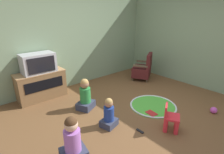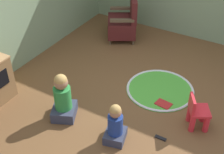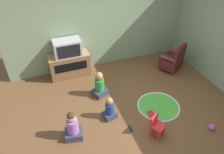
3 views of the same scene
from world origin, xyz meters
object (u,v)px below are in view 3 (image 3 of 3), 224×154
television (67,48)px  toy_ball (212,127)px  child_watching_left (110,109)px  child_watching_right (73,127)px  black_armchair (173,60)px  remote_control (130,129)px  book (151,114)px  child_watching_center (100,85)px  yellow_kid_chair (157,127)px  tv_cabinet (70,65)px

television → toy_ball: television is taller
child_watching_left → child_watching_right: size_ratio=0.82×
child_watching_right → child_watching_left: bearing=26.9°
black_armchair → child_watching_left: 2.67m
toy_ball → remote_control: bearing=159.5°
television → toy_ball: (2.44, -3.06, -0.83)m
child_watching_right → book: (1.82, -0.01, -0.29)m
television → child_watching_center: size_ratio=1.05×
child_watching_center → child_watching_left: bearing=-117.0°
television → toy_ball: bearing=-51.5°
black_armchair → remote_control: black_armchair is taller
child_watching_center → child_watching_right: child_watching_right is taller
child_watching_left → book: bearing=-30.8°
yellow_kid_chair → child_watching_right: child_watching_right is taller
child_watching_left → child_watching_center: (0.03, 0.83, 0.05)m
black_armchair → child_watching_right: bearing=-6.1°
television → book: television is taller
yellow_kid_chair → remote_control: 0.58m
black_armchair → child_watching_center: size_ratio=1.20×
child_watching_center → child_watching_right: bearing=-154.9°
television → tv_cabinet: bearing=90.0°
black_armchair → book: black_armchair is taller
tv_cabinet → remote_control: (0.80, -2.45, -0.34)m
television → child_watching_left: 2.11m
tv_cabinet → book: bearing=-57.5°
black_armchair → toy_ball: size_ratio=6.12×
toy_ball → book: size_ratio=0.56×
yellow_kid_chair → child_watching_left: bearing=104.5°
tv_cabinet → toy_ball: size_ratio=8.24×
child_watching_right → book: bearing=9.8°
child_watching_left → yellow_kid_chair: bearing=-61.0°
toy_ball → child_watching_center: bearing=134.6°
black_armchair → yellow_kid_chair: 2.58m
toy_ball → child_watching_left: bearing=150.2°
yellow_kid_chair → toy_ball: size_ratio=3.54×
child_watching_center → remote_control: 1.38m
black_armchair → book: (-1.47, -1.45, -0.32)m
yellow_kid_chair → toy_ball: 1.23m
remote_control → black_armchair: bearing=-51.0°
child_watching_left → book: (0.93, -0.28, -0.23)m
remote_control → child_watching_left: bearing=31.5°
remote_control → yellow_kid_chair: bearing=-123.7°
child_watching_center → remote_control: (0.27, -1.32, -0.29)m
black_armchair → child_watching_left: black_armchair is taller
child_watching_left → book: size_ratio=2.34×
tv_cabinet → television: 0.55m
black_armchair → child_watching_right: black_armchair is taller
child_watching_left → toy_ball: 2.25m
television → child_watching_center: 1.37m
black_armchair → child_watching_left: size_ratio=1.47×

